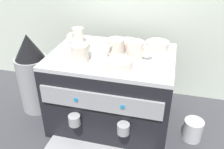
{
  "coord_description": "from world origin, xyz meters",
  "views": [
    {
      "loc": [
        0.27,
        -1.05,
        0.92
      ],
      "look_at": [
        0.0,
        0.0,
        0.3
      ],
      "focal_mm": 39.07,
      "sensor_mm": 36.0,
      "label": 1
    }
  ],
  "objects_px": {
    "ceramic_bowl_0": "(120,64)",
    "espresso_machine": "(112,90)",
    "coffee_grinder": "(33,75)",
    "milk_pitcher": "(193,130)",
    "ceramic_bowl_1": "(128,44)",
    "ceramic_cup_2": "(80,53)",
    "ceramic_cup_0": "(136,50)",
    "ceramic_cup_1": "(116,47)",
    "ceramic_bowl_2": "(157,46)",
    "ceramic_cup_3": "(77,36)"
  },
  "relations": [
    {
      "from": "coffee_grinder",
      "to": "milk_pitcher",
      "type": "distance_m",
      "value": 0.92
    },
    {
      "from": "ceramic_cup_0",
      "to": "coffee_grinder",
      "type": "xyz_separation_m",
      "value": [
        -0.59,
        0.02,
        -0.23
      ]
    },
    {
      "from": "espresso_machine",
      "to": "ceramic_cup_0",
      "type": "distance_m",
      "value": 0.28
    },
    {
      "from": "ceramic_cup_2",
      "to": "coffee_grinder",
      "type": "relative_size",
      "value": 0.26
    },
    {
      "from": "ceramic_cup_2",
      "to": "espresso_machine",
      "type": "bearing_deg",
      "value": 37.79
    },
    {
      "from": "ceramic_bowl_0",
      "to": "milk_pitcher",
      "type": "relative_size",
      "value": 1.04
    },
    {
      "from": "espresso_machine",
      "to": "ceramic_cup_2",
      "type": "height_order",
      "value": "ceramic_cup_2"
    },
    {
      "from": "ceramic_cup_1",
      "to": "ceramic_cup_3",
      "type": "relative_size",
      "value": 1.26
    },
    {
      "from": "ceramic_bowl_1",
      "to": "milk_pitcher",
      "type": "distance_m",
      "value": 0.55
    },
    {
      "from": "coffee_grinder",
      "to": "ceramic_bowl_0",
      "type": "bearing_deg",
      "value": -13.33
    },
    {
      "from": "ceramic_cup_1",
      "to": "espresso_machine",
      "type": "bearing_deg",
      "value": -140.5
    },
    {
      "from": "espresso_machine",
      "to": "ceramic_bowl_0",
      "type": "height_order",
      "value": "ceramic_bowl_0"
    },
    {
      "from": "ceramic_cup_1",
      "to": "ceramic_bowl_0",
      "type": "height_order",
      "value": "ceramic_cup_1"
    },
    {
      "from": "ceramic_cup_1",
      "to": "ceramic_bowl_1",
      "type": "distance_m",
      "value": 0.12
    },
    {
      "from": "ceramic_cup_2",
      "to": "milk_pitcher",
      "type": "distance_m",
      "value": 0.69
    },
    {
      "from": "ceramic_cup_0",
      "to": "ceramic_cup_1",
      "type": "bearing_deg",
      "value": 169.23
    },
    {
      "from": "ceramic_cup_3",
      "to": "coffee_grinder",
      "type": "bearing_deg",
      "value": -160.93
    },
    {
      "from": "ceramic_cup_0",
      "to": "ceramic_cup_1",
      "type": "height_order",
      "value": "ceramic_cup_0"
    },
    {
      "from": "ceramic_bowl_1",
      "to": "milk_pitcher",
      "type": "bearing_deg",
      "value": -21.92
    },
    {
      "from": "ceramic_bowl_0",
      "to": "coffee_grinder",
      "type": "relative_size",
      "value": 0.25
    },
    {
      "from": "ceramic_bowl_0",
      "to": "ceramic_bowl_1",
      "type": "xyz_separation_m",
      "value": [
        -0.01,
        0.23,
        -0.0
      ]
    },
    {
      "from": "espresso_machine",
      "to": "ceramic_cup_1",
      "type": "height_order",
      "value": "ceramic_cup_1"
    },
    {
      "from": "ceramic_cup_3",
      "to": "milk_pitcher",
      "type": "relative_size",
      "value": 0.85
    },
    {
      "from": "ceramic_cup_2",
      "to": "coffee_grinder",
      "type": "bearing_deg",
      "value": 162.5
    },
    {
      "from": "milk_pitcher",
      "to": "ceramic_cup_3",
      "type": "bearing_deg",
      "value": 168.44
    },
    {
      "from": "ceramic_cup_3",
      "to": "milk_pitcher",
      "type": "height_order",
      "value": "ceramic_cup_3"
    },
    {
      "from": "ceramic_cup_1",
      "to": "ceramic_cup_0",
      "type": "bearing_deg",
      "value": -10.77
    },
    {
      "from": "ceramic_cup_2",
      "to": "ceramic_cup_3",
      "type": "distance_m",
      "value": 0.22
    },
    {
      "from": "ceramic_cup_3",
      "to": "ceramic_bowl_0",
      "type": "bearing_deg",
      "value": -37.24
    },
    {
      "from": "ceramic_cup_0",
      "to": "ceramic_bowl_2",
      "type": "height_order",
      "value": "ceramic_cup_0"
    },
    {
      "from": "espresso_machine",
      "to": "coffee_grinder",
      "type": "xyz_separation_m",
      "value": [
        -0.47,
        0.01,
        0.02
      ]
    },
    {
      "from": "ceramic_cup_1",
      "to": "ceramic_bowl_0",
      "type": "xyz_separation_m",
      "value": [
        0.05,
        -0.13,
        -0.02
      ]
    },
    {
      "from": "ceramic_cup_0",
      "to": "ceramic_bowl_0",
      "type": "xyz_separation_m",
      "value": [
        -0.05,
        -0.11,
        -0.02
      ]
    },
    {
      "from": "ceramic_cup_3",
      "to": "ceramic_cup_2",
      "type": "bearing_deg",
      "value": -64.85
    },
    {
      "from": "ceramic_cup_1",
      "to": "ceramic_bowl_2",
      "type": "bearing_deg",
      "value": 29.72
    },
    {
      "from": "ceramic_bowl_2",
      "to": "coffee_grinder",
      "type": "height_order",
      "value": "coffee_grinder"
    },
    {
      "from": "ceramic_bowl_1",
      "to": "coffee_grinder",
      "type": "height_order",
      "value": "coffee_grinder"
    },
    {
      "from": "ceramic_cup_0",
      "to": "ceramic_cup_1",
      "type": "xyz_separation_m",
      "value": [
        -0.1,
        0.02,
        -0.0
      ]
    },
    {
      "from": "ceramic_bowl_1",
      "to": "ceramic_cup_1",
      "type": "bearing_deg",
      "value": -111.42
    },
    {
      "from": "espresso_machine",
      "to": "ceramic_bowl_1",
      "type": "bearing_deg",
      "value": 64.18
    },
    {
      "from": "ceramic_bowl_1",
      "to": "coffee_grinder",
      "type": "distance_m",
      "value": 0.57
    },
    {
      "from": "ceramic_cup_0",
      "to": "coffee_grinder",
      "type": "distance_m",
      "value": 0.63
    },
    {
      "from": "espresso_machine",
      "to": "ceramic_bowl_0",
      "type": "xyz_separation_m",
      "value": [
        0.06,
        -0.11,
        0.23
      ]
    },
    {
      "from": "ceramic_bowl_0",
      "to": "espresso_machine",
      "type": "bearing_deg",
      "value": 119.61
    },
    {
      "from": "ceramic_cup_1",
      "to": "ceramic_cup_2",
      "type": "distance_m",
      "value": 0.18
    },
    {
      "from": "ceramic_bowl_2",
      "to": "milk_pitcher",
      "type": "height_order",
      "value": "ceramic_bowl_2"
    },
    {
      "from": "ceramic_bowl_2",
      "to": "ceramic_cup_3",
      "type": "bearing_deg",
      "value": -176.8
    },
    {
      "from": "ceramic_bowl_0",
      "to": "coffee_grinder",
      "type": "xyz_separation_m",
      "value": [
        -0.53,
        0.13,
        -0.2
      ]
    },
    {
      "from": "ceramic_cup_0",
      "to": "ceramic_bowl_1",
      "type": "bearing_deg",
      "value": 116.16
    },
    {
      "from": "espresso_machine",
      "to": "ceramic_cup_2",
      "type": "relative_size",
      "value": 4.89
    }
  ]
}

